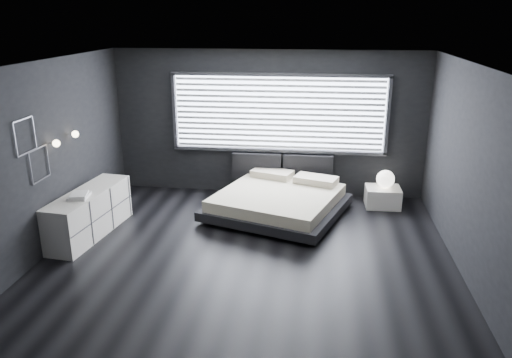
# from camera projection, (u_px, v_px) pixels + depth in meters

# --- Properties ---
(room) EXTENTS (6.04, 6.00, 2.80)m
(room) POSITION_uv_depth(u_px,v_px,m) (248.00, 164.00, 7.05)
(room) COLOR black
(room) RESTS_ON ground
(window) EXTENTS (4.14, 0.09, 1.52)m
(window) POSITION_uv_depth(u_px,v_px,m) (279.00, 114.00, 9.49)
(window) COLOR white
(window) RESTS_ON ground
(headboard) EXTENTS (1.96, 0.16, 0.52)m
(headboard) POSITION_uv_depth(u_px,v_px,m) (282.00, 167.00, 9.76)
(headboard) COLOR black
(headboard) RESTS_ON ground
(sconce_near) EXTENTS (0.18, 0.11, 0.11)m
(sconce_near) POSITION_uv_depth(u_px,v_px,m) (56.00, 143.00, 7.37)
(sconce_near) COLOR silver
(sconce_near) RESTS_ON ground
(sconce_far) EXTENTS (0.18, 0.11, 0.11)m
(sconce_far) POSITION_uv_depth(u_px,v_px,m) (75.00, 134.00, 7.94)
(sconce_far) COLOR silver
(sconce_far) RESTS_ON ground
(wall_art_upper) EXTENTS (0.01, 0.48, 0.48)m
(wall_art_upper) POSITION_uv_depth(u_px,v_px,m) (25.00, 136.00, 6.74)
(wall_art_upper) COLOR #47474C
(wall_art_upper) RESTS_ON ground
(wall_art_lower) EXTENTS (0.01, 0.48, 0.48)m
(wall_art_lower) POSITION_uv_depth(u_px,v_px,m) (40.00, 164.00, 7.12)
(wall_art_lower) COLOR #47474C
(wall_art_lower) RESTS_ON ground
(bed) EXTENTS (2.71, 2.64, 0.56)m
(bed) POSITION_uv_depth(u_px,v_px,m) (278.00, 201.00, 8.86)
(bed) COLOR black
(bed) RESTS_ON ground
(nightstand) EXTENTS (0.64, 0.53, 0.37)m
(nightstand) POSITION_uv_depth(u_px,v_px,m) (383.00, 197.00, 9.27)
(nightstand) COLOR white
(nightstand) RESTS_ON ground
(orb_lamp) EXTENTS (0.33, 0.33, 0.33)m
(orb_lamp) POSITION_uv_depth(u_px,v_px,m) (385.00, 179.00, 9.17)
(orb_lamp) COLOR white
(orb_lamp) RESTS_ON nightstand
(dresser) EXTENTS (0.73, 1.89, 0.74)m
(dresser) POSITION_uv_depth(u_px,v_px,m) (90.00, 213.00, 8.03)
(dresser) COLOR white
(dresser) RESTS_ON ground
(book_stack) EXTENTS (0.32, 0.40, 0.07)m
(book_stack) POSITION_uv_depth(u_px,v_px,m) (79.00, 196.00, 7.65)
(book_stack) COLOR silver
(book_stack) RESTS_ON dresser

